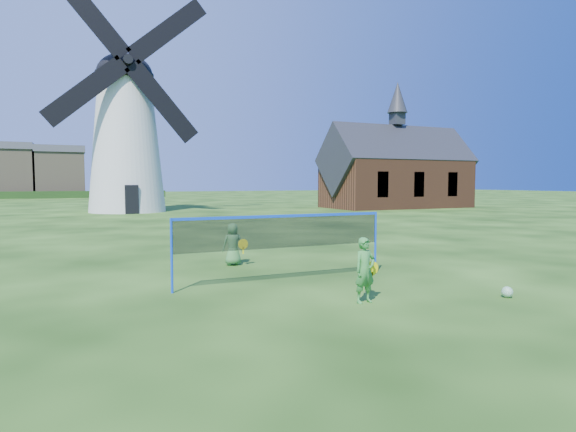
% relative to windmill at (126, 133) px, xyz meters
% --- Properties ---
extents(ground, '(220.00, 220.00, 0.00)m').
position_rel_windmill_xyz_m(ground, '(0.35, -29.12, -5.98)').
color(ground, black).
rests_on(ground, ground).
extents(windmill, '(11.55, 5.68, 16.74)m').
position_rel_windmill_xyz_m(windmill, '(0.00, 0.00, 0.00)').
color(windmill, silver).
rests_on(windmill, ground).
extents(chapel, '(13.18, 6.39, 11.15)m').
position_rel_windmill_xyz_m(chapel, '(22.72, -3.29, -2.84)').
color(chapel, brown).
rests_on(chapel, ground).
extents(badminton_net, '(5.05, 0.05, 1.55)m').
position_rel_windmill_xyz_m(badminton_net, '(0.33, -28.84, -4.84)').
color(badminton_net, blue).
rests_on(badminton_net, ground).
extents(player_girl, '(0.66, 0.36, 1.24)m').
position_rel_windmill_xyz_m(player_girl, '(1.01, -31.14, -5.36)').
color(player_girl, '#378A3A').
rests_on(player_girl, ground).
extents(player_boy, '(0.66, 0.44, 1.16)m').
position_rel_windmill_xyz_m(player_boy, '(0.01, -26.15, -5.40)').
color(player_boy, '#458942').
rests_on(player_boy, ground).
extents(play_ball, '(0.22, 0.22, 0.22)m').
position_rel_windmill_xyz_m(play_ball, '(3.80, -31.97, -5.87)').
color(play_ball, green).
rests_on(play_ball, ground).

